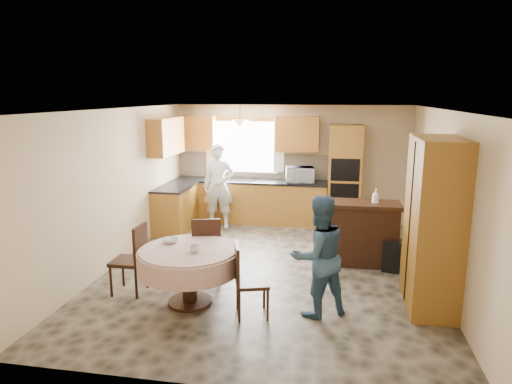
{
  "coord_description": "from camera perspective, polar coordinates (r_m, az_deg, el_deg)",
  "views": [
    {
      "loc": [
        0.98,
        -6.7,
        2.72
      ],
      "look_at": [
        -0.27,
        0.3,
        1.19
      ],
      "focal_mm": 32.0,
      "sensor_mm": 36.0,
      "label": 1
    }
  ],
  "objects": [
    {
      "name": "backsplash",
      "position": [
        9.98,
        -0.53,
        3.27
      ],
      "size": [
        3.3,
        0.02,
        0.55
      ],
      "primitive_type": "cube",
      "color": "tan",
      "rests_on": "wall_back"
    },
    {
      "name": "wall_back",
      "position": [
        9.86,
        4.35,
        3.54
      ],
      "size": [
        5.0,
        0.02,
        2.5
      ],
      "primitive_type": "cube",
      "color": "tan",
      "rests_on": "floor"
    },
    {
      "name": "wall_cab_right",
      "position": [
        9.61,
        5.21,
        7.26
      ],
      "size": [
        0.9,
        0.33,
        0.72
      ],
      "primitive_type": "cube",
      "color": "#C87D32",
      "rests_on": "wall_back"
    },
    {
      "name": "wall_front",
      "position": [
        4.1,
        -4.43,
        -8.85
      ],
      "size": [
        5.0,
        0.02,
        2.5
      ],
      "primitive_type": "cube",
      "color": "tan",
      "rests_on": "floor"
    },
    {
      "name": "counter_back",
      "position": [
        9.75,
        -0.84,
        1.39
      ],
      "size": [
        3.3,
        0.64,
        0.04
      ],
      "primitive_type": "cube",
      "color": "black",
      "rests_on": "base_cab_back"
    },
    {
      "name": "wall_left",
      "position": [
        7.69,
        -16.96,
        0.6
      ],
      "size": [
        0.02,
        6.0,
        2.5
      ],
      "primitive_type": "cube",
      "color": "tan",
      "rests_on": "floor"
    },
    {
      "name": "cupboard",
      "position": [
        6.21,
        21.33,
        -3.8
      ],
      "size": [
        0.58,
        1.15,
        2.2
      ],
      "primitive_type": "cube",
      "color": "#B1772F",
      "rests_on": "floor"
    },
    {
      "name": "pendant",
      "position": [
        9.43,
        -2.0,
        8.49
      ],
      "size": [
        0.36,
        0.36,
        0.18
      ],
      "primitive_type": "cone",
      "rotation": [
        3.14,
        0.0,
        0.0
      ],
      "color": "beige",
      "rests_on": "ceiling"
    },
    {
      "name": "chair_left",
      "position": [
        6.55,
        -15.07,
        -7.69
      ],
      "size": [
        0.43,
        0.43,
        0.98
      ],
      "rotation": [
        0.0,
        0.0,
        -1.57
      ],
      "color": "#341A0E",
      "rests_on": "floor"
    },
    {
      "name": "ceiling",
      "position": [
        6.78,
        1.86,
        10.29
      ],
      "size": [
        5.0,
        6.0,
        0.01
      ],
      "primitive_type": "cube",
      "color": "white",
      "rests_on": "wall_back"
    },
    {
      "name": "person_sink",
      "position": [
        9.38,
        -4.7,
        0.73
      ],
      "size": [
        0.69,
        0.51,
        1.74
      ],
      "primitive_type": "imported",
      "rotation": [
        0.0,
        0.0,
        0.16
      ],
      "color": "silver",
      "rests_on": "floor"
    },
    {
      "name": "curtain_left",
      "position": [
        10.07,
        -5.66,
        5.99
      ],
      "size": [
        0.22,
        0.02,
        1.15
      ],
      "primitive_type": "cube",
      "color": "white",
      "rests_on": "wall_back"
    },
    {
      "name": "microwave",
      "position": [
        9.52,
        5.48,
        2.17
      ],
      "size": [
        0.64,
        0.49,
        0.32
      ],
      "primitive_type": "imported",
      "rotation": [
        0.0,
        0.0,
        0.18
      ],
      "color": "silver",
      "rests_on": "counter_back"
    },
    {
      "name": "counter_left",
      "position": [
        9.26,
        -10.15,
        0.62
      ],
      "size": [
        0.64,
        1.2,
        0.04
      ],
      "primitive_type": "cube",
      "color": "black",
      "rests_on": "base_cab_left"
    },
    {
      "name": "bowl_sideboard",
      "position": [
        7.46,
        9.63,
        -1.42
      ],
      "size": [
        0.24,
        0.24,
        0.05
      ],
      "primitive_type": "imported",
      "rotation": [
        0.0,
        0.0,
        -0.17
      ],
      "color": "#B2B2B2",
      "rests_on": "sideboard"
    },
    {
      "name": "floor",
      "position": [
        7.3,
        1.73,
        -9.73
      ],
      "size": [
        5.0,
        6.0,
        0.01
      ],
      "primitive_type": "cube",
      "color": "#70644E",
      "rests_on": "ground"
    },
    {
      "name": "framed_picture",
      "position": [
        7.79,
        21.12,
        4.07
      ],
      "size": [
        0.06,
        0.52,
        0.43
      ],
      "color": "gold",
      "rests_on": "wall_right"
    },
    {
      "name": "bowl_table",
      "position": [
        6.27,
        -10.61,
        -5.98
      ],
      "size": [
        0.27,
        0.27,
        0.07
      ],
      "primitive_type": "imported",
      "rotation": [
        0.0,
        0.0,
        -0.36
      ],
      "color": "#B2B2B2",
      "rests_on": "dining_table"
    },
    {
      "name": "person_dining",
      "position": [
        5.71,
        7.81,
        -7.95
      ],
      "size": [
        0.94,
        0.88,
        1.53
      ],
      "primitive_type": "imported",
      "rotation": [
        0.0,
        0.0,
        3.68
      ],
      "color": "#31506B",
      "rests_on": "floor"
    },
    {
      "name": "wall_cab_side",
      "position": [
        9.16,
        -11.18,
        6.85
      ],
      "size": [
        0.33,
        1.2,
        0.72
      ],
      "primitive_type": "cube",
      "color": "#C87D32",
      "rests_on": "wall_left"
    },
    {
      "name": "chair_back",
      "position": [
        6.69,
        -6.2,
        -6.83
      ],
      "size": [
        0.54,
        0.54,
        1.0
      ],
      "rotation": [
        0.0,
        0.0,
        3.43
      ],
      "color": "#341A0E",
      "rests_on": "floor"
    },
    {
      "name": "base_cab_left",
      "position": [
        9.36,
        -10.04,
        -2.14
      ],
      "size": [
        0.6,
        1.2,
        0.88
      ],
      "primitive_type": "cube",
      "color": "#B1772F",
      "rests_on": "floor"
    },
    {
      "name": "dining_table",
      "position": [
        6.07,
        -8.39,
        -8.54
      ],
      "size": [
        1.33,
        1.33,
        0.76
      ],
      "color": "#341A0E",
      "rests_on": "floor"
    },
    {
      "name": "base_cab_back",
      "position": [
        9.85,
        -0.83,
        -1.25
      ],
      "size": [
        3.3,
        0.6,
        0.88
      ],
      "primitive_type": "cube",
      "color": "#B1772F",
      "rests_on": "floor"
    },
    {
      "name": "oven_tower",
      "position": [
        9.54,
        11.03,
        1.9
      ],
      "size": [
        0.66,
        0.62,
        2.12
      ],
      "primitive_type": "cube",
      "color": "#B1772F",
      "rests_on": "floor"
    },
    {
      "name": "bottle_sideboard",
      "position": [
        7.46,
        14.7,
        -0.71
      ],
      "size": [
        0.14,
        0.14,
        0.29
      ],
      "primitive_type": "imported",
      "rotation": [
        0.0,
        0.0,
        0.34
      ],
      "color": "silver",
      "rests_on": "sideboard"
    },
    {
      "name": "cup_table",
      "position": [
        5.85,
        -7.68,
        -7.05
      ],
      "size": [
        0.15,
        0.15,
        0.1
      ],
      "primitive_type": "imported",
      "rotation": [
        0.0,
        0.0,
        -0.2
      ],
      "color": "#B2B2B2",
      "rests_on": "dining_table"
    },
    {
      "name": "window",
      "position": [
        9.95,
        -1.4,
        5.68
      ],
      "size": [
        1.4,
        0.03,
        1.1
      ],
      "primitive_type": "cube",
      "color": "white",
      "rests_on": "wall_back"
    },
    {
      "name": "oven_upper",
      "position": [
        9.2,
        11.1,
        2.72
      ],
      "size": [
        0.56,
        0.01,
        0.45
      ],
      "primitive_type": "cube",
      "color": "black",
      "rests_on": "oven_tower"
    },
    {
      "name": "chair_right",
      "position": [
        5.71,
        -1.27,
        -10.55
      ],
      "size": [
        0.5,
        0.5,
        0.93
      ],
      "rotation": [
        0.0,
        0.0,
        1.85
      ],
      "color": "#341A0E",
      "rests_on": "floor"
    },
    {
      "name": "curtain_right",
      "position": [
        9.77,
        2.88,
        5.84
      ],
      "size": [
        0.22,
        0.02,
        1.15
      ],
      "primitive_type": "cube",
      "color": "white",
      "rests_on": "wall_back"
    },
    {
      "name": "sideboard",
      "position": [
        7.6,
        12.42,
        -5.25
      ],
      "size": [
        1.36,
        0.57,
        0.97
      ],
      "primitive_type": "cube",
      "rotation": [
        0.0,
        0.0,
        0.01
      ],
      "color": "#341A0E",
      "rests_on": "floor"
    },
    {
      "name": "oven_lower",
      "position": [
        9.29,
        10.97,
        -0.32
      ],
      "size": [
        0.56,
        0.01,
        0.45
      ],
      "primitive_type": "cube",
      "color": "black",
      "rests_on": "oven_tower"
    },
    {
      "name": "wall_cab_left",
      "position": [
        10.04,
        -7.5,
        7.41
      ],
      "size": [
        0.85,
        0.33,
        0.72
      ],
      "primitive_type": "cube",
      "color": "#C87D32",
      "rests_on": "wall_back"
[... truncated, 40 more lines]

